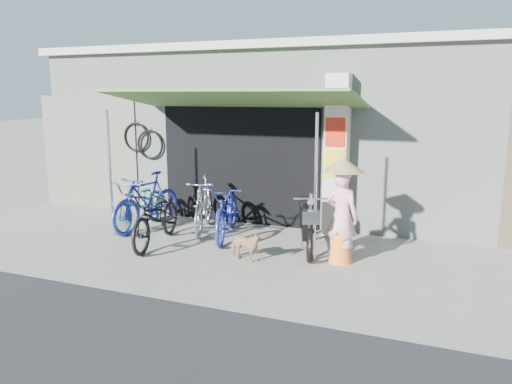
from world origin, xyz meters
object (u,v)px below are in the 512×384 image
at_px(bike_teal, 140,203).
at_px(bike_navy, 228,211).
at_px(bike_black, 157,217).
at_px(bike_silver, 204,204).
at_px(street_dog, 245,246).
at_px(moped, 308,222).
at_px(bike_blue, 147,201).
at_px(nun, 342,211).

bearing_deg(bike_teal, bike_navy, -4.74).
xyz_separation_m(bike_black, bike_silver, (0.37, 1.06, 0.04)).
height_order(bike_teal, bike_silver, bike_silver).
relative_size(bike_black, street_dog, 3.22).
relative_size(street_dog, moped, 0.33).
xyz_separation_m(bike_blue, bike_navy, (1.71, 0.06, -0.05)).
bearing_deg(bike_navy, bike_black, -153.13).
bearing_deg(bike_silver, bike_blue, 174.85).
bearing_deg(bike_silver, nun, -33.40).
bearing_deg(bike_black, nun, -5.44).
relative_size(bike_silver, bike_navy, 0.92).
bearing_deg(bike_teal, bike_silver, 3.68).
xyz_separation_m(bike_silver, street_dog, (1.42, -1.31, -0.29)).
height_order(bike_teal, bike_blue, bike_blue).
bearing_deg(bike_teal, street_dog, -27.09).
xyz_separation_m(bike_black, moped, (2.55, 0.72, -0.03)).
bearing_deg(nun, bike_black, 21.38).
distance_m(bike_teal, bike_navy, 1.92).
height_order(bike_navy, moped, moped).
bearing_deg(nun, bike_navy, 1.67).
relative_size(bike_black, bike_silver, 1.07).
relative_size(bike_silver, nun, 1.07).
bearing_deg(moped, nun, -52.07).
relative_size(bike_teal, bike_blue, 1.02).
bearing_deg(bike_silver, bike_teal, 170.86).
xyz_separation_m(bike_blue, moped, (3.30, -0.10, -0.08)).
distance_m(bike_teal, street_dog, 2.97).
bearing_deg(nun, moped, -16.97).
bearing_deg(moped, bike_navy, 155.90).
distance_m(bike_black, nun, 3.25).
xyz_separation_m(bike_teal, moped, (3.50, -0.15, -0.02)).
distance_m(bike_silver, moped, 2.21).
height_order(street_dog, moped, moped).
height_order(bike_blue, moped, bike_blue).
xyz_separation_m(bike_teal, bike_blue, (0.21, -0.05, 0.06)).
bearing_deg(moped, bike_black, 177.17).
bearing_deg(moped, bike_silver, 152.42).
relative_size(street_dog, nun, 0.35).
distance_m(bike_blue, moped, 3.30).
xyz_separation_m(street_dog, nun, (1.43, 0.52, 0.58)).
xyz_separation_m(bike_navy, street_dog, (0.82, -1.12, -0.26)).
height_order(bike_silver, bike_navy, bike_silver).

